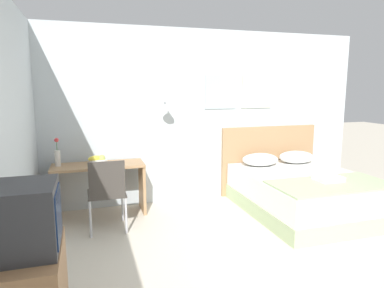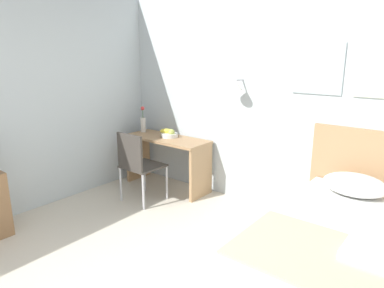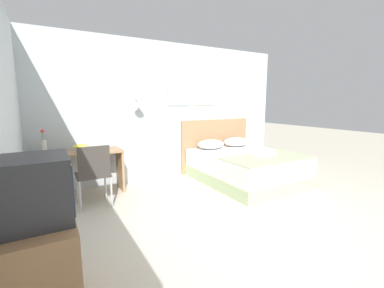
% 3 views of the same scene
% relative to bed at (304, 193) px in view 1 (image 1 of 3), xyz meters
% --- Properties ---
extents(wall_back, '(5.51, 0.31, 2.65)m').
position_rel_bed_xyz_m(wall_back, '(-1.23, 1.07, 1.06)').
color(wall_back, silver).
rests_on(wall_back, ground_plane).
extents(bed, '(1.58, 1.95, 0.55)m').
position_rel_bed_xyz_m(bed, '(0.00, 0.00, 0.00)').
color(bed, '#B2C693').
rests_on(bed, ground_plane).
extents(headboard, '(1.70, 0.06, 1.13)m').
position_rel_bed_xyz_m(headboard, '(-0.00, 1.01, 0.29)').
color(headboard, '#A87F56').
rests_on(headboard, ground_plane).
extents(pillow_left, '(0.58, 0.46, 0.19)m').
position_rel_bed_xyz_m(pillow_left, '(-0.33, 0.70, 0.38)').
color(pillow_left, white).
rests_on(pillow_left, bed).
extents(pillow_right, '(0.58, 0.46, 0.19)m').
position_rel_bed_xyz_m(pillow_right, '(0.33, 0.70, 0.38)').
color(pillow_right, white).
rests_on(pillow_right, bed).
extents(throw_blanket, '(1.54, 0.78, 0.02)m').
position_rel_bed_xyz_m(throw_blanket, '(0.00, -0.57, 0.29)').
color(throw_blanket, '#B2C693').
rests_on(throw_blanket, bed).
extents(folded_towel_near_foot, '(0.33, 0.27, 0.06)m').
position_rel_bed_xyz_m(folded_towel_near_foot, '(0.05, -0.43, 0.33)').
color(folded_towel_near_foot, white).
rests_on(folded_towel_near_foot, throw_blanket).
extents(desk, '(1.24, 0.49, 0.73)m').
position_rel_bed_xyz_m(desk, '(-2.80, 0.75, 0.24)').
color(desk, '#A87F56').
rests_on(desk, ground_plane).
extents(desk_chair, '(0.46, 0.46, 0.92)m').
position_rel_bed_xyz_m(desk_chair, '(-2.73, 0.12, 0.27)').
color(desk_chair, '#3D3833').
rests_on(desk_chair, ground_plane).
extents(fruit_bowl, '(0.27, 0.23, 0.12)m').
position_rel_bed_xyz_m(fruit_bowl, '(-2.79, 0.79, 0.50)').
color(fruit_bowl, silver).
rests_on(fruit_bowl, desk).
extents(flower_vase, '(0.08, 0.08, 0.38)m').
position_rel_bed_xyz_m(flower_vase, '(-3.32, 0.80, 0.59)').
color(flower_vase, silver).
rests_on(flower_vase, desk).
extents(television, '(0.43, 0.48, 0.46)m').
position_rel_bed_xyz_m(television, '(-3.35, -1.64, 0.65)').
color(television, '#2D2D30').
rests_on(television, tv_stand).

